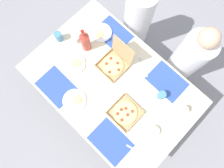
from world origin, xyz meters
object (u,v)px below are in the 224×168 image
Objects in this scene: plate_middle at (101,33)px; cup_dark at (77,39)px; cup_red at (183,110)px; diner_left_seat at (137,20)px; plate_near_right at (74,64)px; soda_bottle at (85,41)px; cup_clear_left at (161,95)px; diner_right_seat at (185,61)px; pizza_box_edge_far at (115,62)px; plate_far_right at (75,101)px; pizza_box_corner_left at (125,113)px; cup_clear_right at (59,37)px; condiment_bowl at (154,131)px.

plate_middle is 2.38× the size of cup_dark.
diner_left_seat reaches higher than cup_red.
soda_bottle reaches higher than plate_near_right.
cup_clear_left is 0.08× the size of diner_right_seat.
cup_dark is 1.21m from diner_right_seat.
plate_far_right is at bearing -91.31° from pizza_box_edge_far.
pizza_box_corner_left is at bearing -34.66° from pizza_box_edge_far.
diner_left_seat is at bearing 125.01° from pizza_box_corner_left.
plate_near_right is 2.34× the size of cup_red.
diner_right_seat reaches higher than soda_bottle.
diner_right_seat is (0.08, 0.92, -0.24)m from pizza_box_corner_left.
diner_right_seat is at bearing 117.69° from cup_red.
cup_dark is (-0.44, -0.09, 0.00)m from pizza_box_edge_far.
soda_bottle reaches higher than cup_red.
cup_clear_left reaches higher than plate_middle.
cup_clear_right reaches higher than cup_dark.
condiment_bowl is at bearing -59.92° from cup_clear_left.
plate_near_right is 2.42× the size of condiment_bowl.
pizza_box_edge_far reaches higher than plate_middle.
diner_right_seat is (0.77, 0.92, -0.24)m from plate_near_right.
condiment_bowl is 0.08× the size of diner_left_seat.
condiment_bowl is at bearing -1.01° from cup_clear_right.
cup_clear_right is (-0.15, -0.11, 0.01)m from cup_dark.
cup_dark is at bearing 134.23° from plate_far_right.
soda_bottle is (-0.32, -0.07, 0.09)m from pizza_box_edge_far.
plate_middle is 2.18× the size of cup_red.
cup_red is 0.33m from condiment_bowl.
diner_right_seat is at bearing 40.80° from soda_bottle.
diner_right_seat is (0.49, 0.64, -0.27)m from pizza_box_edge_far.
cup_clear_right is at bearing -127.00° from plate_middle.
pizza_box_edge_far is 0.74m from condiment_bowl.
soda_bottle is 3.08× the size of cup_clear_right.
pizza_box_edge_far reaches higher than cup_dark.
diner_right_seat reaches higher than cup_red.
plate_near_right is 0.25m from soda_bottle.
plate_far_right is 0.66m from cup_clear_right.
plate_far_right is (-0.01, -0.53, -0.04)m from pizza_box_edge_far.
diner_left_seat reaches higher than plate_far_right.
cup_clear_right is at bearing 178.99° from condiment_bowl.
cup_red is at bearing 7.48° from pizza_box_edge_far.
cup_red is at bearing -62.31° from diner_right_seat.
plate_middle is 0.24m from soda_bottle.
cup_clear_right is 0.09× the size of diner_left_seat.
condiment_bowl is 0.08× the size of diner_right_seat.
plate_near_right is (-0.28, -0.28, -0.04)m from pizza_box_edge_far.
condiment_bowl is at bearing 23.25° from plate_far_right.
cup_dark reaches higher than plate_far_right.
cup_clear_left reaches higher than plate_far_right.
plate_near_right is at bearing -79.70° from soda_bottle.
soda_bottle is at bearing -168.63° from pizza_box_edge_far.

